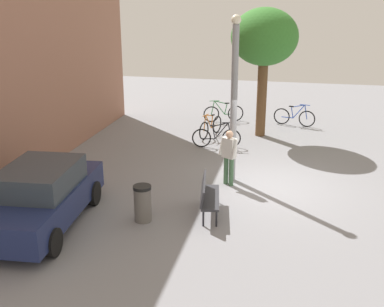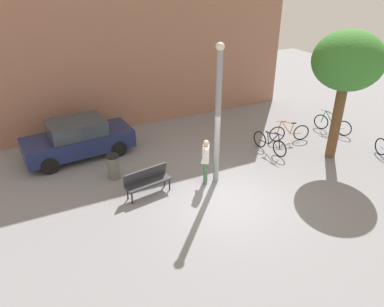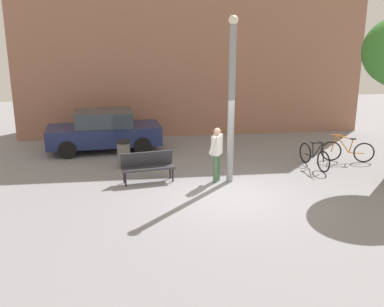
{
  "view_description": "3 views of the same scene",
  "coord_description": "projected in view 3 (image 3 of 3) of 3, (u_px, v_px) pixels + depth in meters",
  "views": [
    {
      "loc": [
        -13.22,
        -0.52,
        5.4
      ],
      "look_at": [
        -0.27,
        2.33,
        0.94
      ],
      "focal_mm": 44.42,
      "sensor_mm": 36.0,
      "label": 1
    },
    {
      "loc": [
        -5.58,
        -8.65,
        7.02
      ],
      "look_at": [
        -0.16,
        2.26,
        0.7
      ],
      "focal_mm": 34.65,
      "sensor_mm": 36.0,
      "label": 2
    },
    {
      "loc": [
        -2.57,
        -11.36,
        4.52
      ],
      "look_at": [
        -0.76,
        2.23,
        0.63
      ],
      "focal_mm": 41.39,
      "sensor_mm": 36.0,
      "label": 3
    }
  ],
  "objects": [
    {
      "name": "ground_plane",
      "position": [
        229.0,
        195.0,
        12.4
      ],
      "size": [
        36.0,
        36.0,
        0.0
      ],
      "primitive_type": "plane",
      "color": "gray"
    },
    {
      "name": "person_by_lamppost",
      "position": [
        217.0,
        151.0,
        13.3
      ],
      "size": [
        0.5,
        0.62,
        1.67
      ],
      "color": "#47704C",
      "rests_on": "ground_plane"
    },
    {
      "name": "park_bench",
      "position": [
        148.0,
        164.0,
        13.4
      ],
      "size": [
        1.66,
        0.73,
        0.92
      ],
      "color": "#2D2D33",
      "rests_on": "ground_plane"
    },
    {
      "name": "building_facade",
      "position": [
        191.0,
        37.0,
        19.17
      ],
      "size": [
        14.9,
        2.0,
        8.26
      ],
      "primitive_type": "cube",
      "color": "#9E6B56",
      "rests_on": "ground_plane"
    },
    {
      "name": "trash_bin",
      "position": [
        124.0,
        154.0,
        14.75
      ],
      "size": [
        0.46,
        0.46,
        0.94
      ],
      "color": "#66605B",
      "rests_on": "ground_plane"
    },
    {
      "name": "bicycle_orange",
      "position": [
        347.0,
        151.0,
        15.45
      ],
      "size": [
        1.73,
        0.62,
        0.97
      ],
      "color": "black",
      "rests_on": "ground_plane"
    },
    {
      "name": "bicycle_black",
      "position": [
        314.0,
        156.0,
        14.81
      ],
      "size": [
        0.37,
        1.79,
        0.97
      ],
      "color": "black",
      "rests_on": "ground_plane"
    },
    {
      "name": "lamppost",
      "position": [
        231.0,
        98.0,
        12.87
      ],
      "size": [
        0.28,
        0.28,
        4.88
      ],
      "color": "gray",
      "rests_on": "ground_plane"
    },
    {
      "name": "parked_car_navy",
      "position": [
        104.0,
        131.0,
        16.75
      ],
      "size": [
        4.33,
        2.09,
        1.55
      ],
      "color": "navy",
      "rests_on": "ground_plane"
    }
  ]
}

